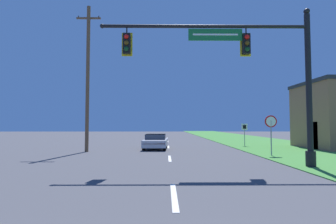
% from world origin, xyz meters
% --- Properties ---
extents(grass_verge_right, '(10.00, 110.00, 0.04)m').
position_xyz_m(grass_verge_right, '(10.50, 30.00, 0.02)').
color(grass_verge_right, '#428438').
rests_on(grass_verge_right, ground).
extents(road_center_line, '(0.16, 34.80, 0.01)m').
position_xyz_m(road_center_line, '(0.00, 22.00, 0.01)').
color(road_center_line, silver).
rests_on(road_center_line, ground).
extents(signal_mast, '(9.92, 0.47, 7.37)m').
position_xyz_m(signal_mast, '(3.90, 10.77, 4.53)').
color(signal_mast, black).
rests_on(signal_mast, grass_verge_right).
extents(car_ahead, '(1.98, 4.33, 1.19)m').
position_xyz_m(car_ahead, '(-1.05, 20.28, 0.60)').
color(car_ahead, black).
rests_on(car_ahead, ground).
extents(stop_sign, '(0.76, 0.07, 2.50)m').
position_xyz_m(stop_sign, '(6.39, 15.20, 1.86)').
color(stop_sign, gray).
rests_on(stop_sign, grass_verge_right).
extents(route_sign_post, '(0.55, 0.06, 2.03)m').
position_xyz_m(route_sign_post, '(6.99, 22.75, 1.53)').
color(route_sign_post, gray).
rests_on(route_sign_post, grass_verge_right).
extents(utility_pole_near, '(1.80, 0.26, 10.78)m').
position_xyz_m(utility_pole_near, '(-5.98, 17.93, 5.56)').
color(utility_pole_near, brown).
rests_on(utility_pole_near, ground).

